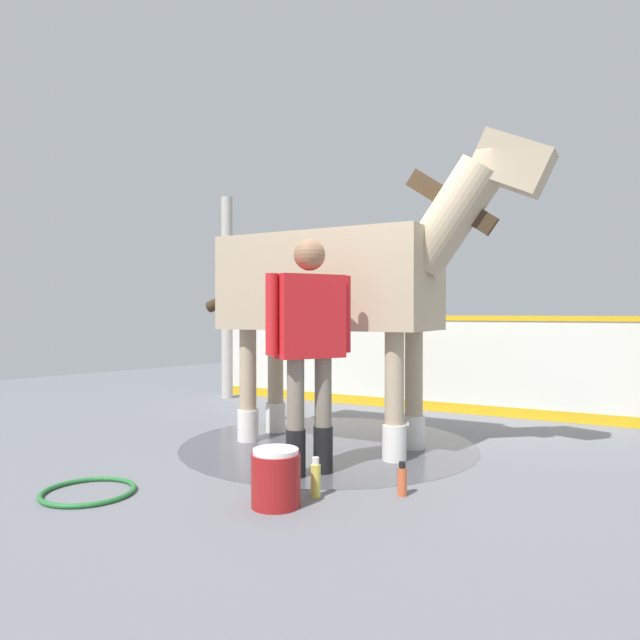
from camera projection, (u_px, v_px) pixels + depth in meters
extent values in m
cube|color=slate|center=(367.00, 445.00, 5.29)|extent=(16.00, 16.00, 0.02)
cylinder|color=#4C4C54|center=(329.00, 444.00, 5.27)|extent=(2.72, 2.72, 0.00)
cube|color=silver|center=(411.00, 365.00, 7.23)|extent=(1.55, 5.75, 1.13)
cube|color=gold|center=(412.00, 318.00, 7.22)|extent=(1.57, 5.76, 0.06)
cube|color=gold|center=(411.00, 404.00, 7.24)|extent=(1.55, 5.75, 0.12)
cylinder|color=#B7B2A8|center=(227.00, 298.00, 8.15)|extent=(0.16, 0.16, 2.88)
cube|color=tan|center=(329.00, 283.00, 5.25)|extent=(1.33, 2.11, 0.87)
cylinder|color=tan|center=(414.00, 389.00, 5.11)|extent=(0.16, 0.16, 1.07)
cylinder|color=silver|center=(414.00, 432.00, 5.11)|extent=(0.20, 0.20, 0.30)
cylinder|color=tan|center=(394.00, 396.00, 4.69)|extent=(0.16, 0.16, 1.07)
cylinder|color=silver|center=(394.00, 442.00, 4.70)|extent=(0.20, 0.20, 0.30)
cylinder|color=tan|center=(276.00, 380.00, 5.83)|extent=(0.16, 0.16, 1.07)
cylinder|color=silver|center=(276.00, 417.00, 5.83)|extent=(0.20, 0.20, 0.30)
cylinder|color=tan|center=(248.00, 385.00, 5.41)|extent=(0.16, 0.16, 1.07)
cylinder|color=silver|center=(248.00, 425.00, 5.41)|extent=(0.20, 0.20, 0.30)
cylinder|color=tan|center=(451.00, 217.00, 4.69)|extent=(0.59, 0.92, 0.98)
cube|color=#382819|center=(451.00, 201.00, 4.69)|extent=(0.25, 0.76, 0.61)
cube|color=tan|center=(512.00, 164.00, 4.45)|extent=(0.43, 0.70, 0.56)
cylinder|color=#382819|center=(235.00, 295.00, 5.77)|extent=(0.29, 0.71, 0.35)
cylinder|color=black|center=(296.00, 453.00, 4.23)|extent=(0.15, 0.15, 0.35)
cylinder|color=slate|center=(296.00, 394.00, 4.23)|extent=(0.13, 0.13, 0.53)
cylinder|color=black|center=(323.00, 449.00, 4.34)|extent=(0.15, 0.15, 0.35)
cylinder|color=slate|center=(323.00, 392.00, 4.34)|extent=(0.13, 0.13, 0.53)
cube|color=red|center=(310.00, 316.00, 4.27)|extent=(0.56, 0.38, 0.63)
cylinder|color=red|center=(272.00, 314.00, 4.13)|extent=(0.09, 0.09, 0.59)
cylinder|color=red|center=(345.00, 314.00, 4.42)|extent=(0.09, 0.09, 0.59)
sphere|color=#936B4C|center=(309.00, 255.00, 4.27)|extent=(0.24, 0.24, 0.24)
cylinder|color=maroon|center=(276.00, 480.00, 3.58)|extent=(0.31, 0.31, 0.33)
cylinder|color=white|center=(276.00, 451.00, 3.58)|extent=(0.29, 0.29, 0.03)
cylinder|color=#D8CC4C|center=(316.00, 481.00, 3.76)|extent=(0.07, 0.07, 0.22)
cylinder|color=white|center=(316.00, 461.00, 3.76)|extent=(0.05, 0.05, 0.05)
cylinder|color=#CC5933|center=(402.00, 482.00, 3.79)|extent=(0.06, 0.06, 0.19)
cylinder|color=black|center=(402.00, 465.00, 3.79)|extent=(0.04, 0.04, 0.04)
torus|color=#267233|center=(88.00, 491.00, 3.82)|extent=(0.62, 0.62, 0.03)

